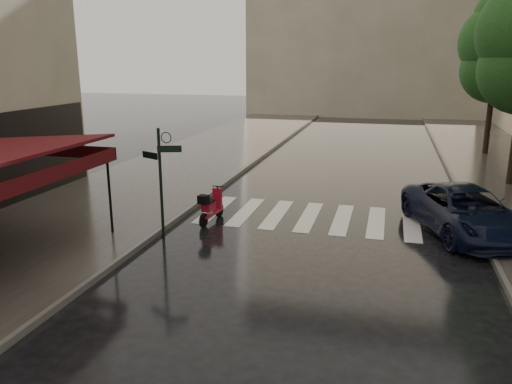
% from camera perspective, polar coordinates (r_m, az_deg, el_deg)
% --- Properties ---
extents(ground, '(120.00, 120.00, 0.00)m').
position_cam_1_polar(ground, '(11.37, -11.49, -10.71)').
color(ground, black).
rests_on(ground, ground).
extents(sidewalk_near, '(6.00, 60.00, 0.12)m').
position_cam_1_polar(sidewalk_near, '(23.55, -8.48, 2.93)').
color(sidewalk_near, '#38332D').
rests_on(sidewalk_near, ground).
extents(curb_near, '(0.12, 60.00, 0.16)m').
position_cam_1_polar(curb_near, '(22.52, -1.33, 2.59)').
color(curb_near, '#595651').
rests_on(curb_near, ground).
extents(curb_far, '(0.12, 60.00, 0.16)m').
position_cam_1_polar(curb_far, '(21.82, 21.72, 1.13)').
color(curb_far, '#595651').
rests_on(curb_far, ground).
extents(crosswalk, '(7.85, 3.20, 0.01)m').
position_cam_1_polar(crosswalk, '(15.98, 7.93, -2.95)').
color(crosswalk, silver).
rests_on(crosswalk, ground).
extents(signpost, '(1.17, 0.29, 3.10)m').
position_cam_1_polar(signpost, '(13.83, -10.85, 1.98)').
color(signpost, black).
rests_on(signpost, ground).
extents(tree_far, '(3.80, 3.80, 8.16)m').
position_cam_1_polar(tree_far, '(28.57, 25.87, 14.62)').
color(tree_far, black).
rests_on(tree_far, sidewalk_far).
extents(scooter, '(0.47, 1.55, 1.02)m').
position_cam_1_polar(scooter, '(15.36, -5.19, -1.77)').
color(scooter, black).
rests_on(scooter, ground).
extents(parked_car, '(3.69, 5.31, 1.35)m').
position_cam_1_polar(parked_car, '(15.45, 22.79, -2.03)').
color(parked_car, black).
rests_on(parked_car, ground).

